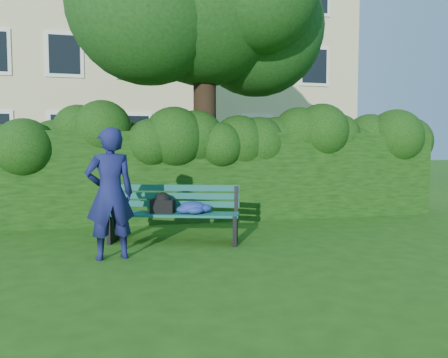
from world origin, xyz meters
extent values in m
plane|color=#255113|center=(0.00, 0.00, 0.00)|extent=(80.00, 80.00, 0.00)
cube|color=#CBC188|center=(0.00, 14.00, 6.00)|extent=(16.00, 8.00, 12.00)
cube|color=white|center=(-3.60, 9.98, 2.00)|extent=(1.30, 0.08, 1.60)
cube|color=black|center=(-3.60, 9.94, 2.00)|extent=(1.05, 0.04, 1.35)
cube|color=white|center=(-1.20, 9.98, 2.00)|extent=(1.30, 0.08, 1.60)
cube|color=black|center=(-1.20, 9.94, 2.00)|extent=(1.05, 0.04, 1.35)
cube|color=white|center=(1.20, 9.98, 2.00)|extent=(1.30, 0.08, 1.60)
cube|color=black|center=(1.20, 9.94, 2.00)|extent=(1.05, 0.04, 1.35)
cube|color=white|center=(3.60, 9.98, 2.00)|extent=(1.30, 0.08, 1.60)
cube|color=black|center=(3.60, 9.94, 2.00)|extent=(1.05, 0.04, 1.35)
cube|color=white|center=(6.00, 9.98, 2.00)|extent=(1.30, 0.08, 1.60)
cube|color=black|center=(6.00, 9.94, 2.00)|extent=(1.05, 0.04, 1.35)
cube|color=white|center=(-3.60, 9.98, 4.80)|extent=(1.30, 0.08, 1.60)
cube|color=black|center=(-3.60, 9.94, 4.80)|extent=(1.05, 0.04, 1.35)
cube|color=white|center=(-1.20, 9.98, 4.80)|extent=(1.30, 0.08, 1.60)
cube|color=black|center=(-1.20, 9.94, 4.80)|extent=(1.05, 0.04, 1.35)
cube|color=white|center=(1.20, 9.98, 4.80)|extent=(1.30, 0.08, 1.60)
cube|color=black|center=(1.20, 9.94, 4.80)|extent=(1.05, 0.04, 1.35)
cube|color=white|center=(3.60, 9.98, 4.80)|extent=(1.30, 0.08, 1.60)
cube|color=black|center=(3.60, 9.94, 4.80)|extent=(1.05, 0.04, 1.35)
cube|color=white|center=(6.00, 9.98, 4.80)|extent=(1.30, 0.08, 1.60)
cube|color=black|center=(6.00, 9.94, 4.80)|extent=(1.05, 0.04, 1.35)
cube|color=black|center=(0.00, 2.20, 0.90)|extent=(10.00, 1.00, 1.80)
cylinder|color=black|center=(0.06, 2.67, 2.28)|extent=(0.49, 0.49, 4.56)
sphere|color=#163913|center=(1.36, 3.07, 4.20)|extent=(3.05, 3.05, 3.05)
sphere|color=#163913|center=(-1.14, 2.37, 4.38)|extent=(3.25, 3.25, 3.25)
cube|color=#0E473A|center=(-0.99, -0.10, 0.45)|extent=(1.97, 0.71, 0.04)
cube|color=#0E473A|center=(-0.95, 0.02, 0.45)|extent=(1.97, 0.71, 0.04)
cube|color=#0E473A|center=(-0.92, 0.13, 0.45)|extent=(1.97, 0.71, 0.04)
cube|color=#0E473A|center=(-0.88, 0.25, 0.45)|extent=(1.97, 0.71, 0.04)
cube|color=#0E473A|center=(-0.85, 0.32, 0.58)|extent=(1.95, 0.65, 0.10)
cube|color=#0E473A|center=(-0.85, 0.33, 0.71)|extent=(1.95, 0.65, 0.10)
cube|color=#0E473A|center=(-0.85, 0.34, 0.84)|extent=(1.95, 0.65, 0.10)
cube|color=black|center=(-1.85, 0.37, 0.22)|extent=(0.21, 0.49, 0.44)
cube|color=black|center=(-1.78, 0.61, 0.65)|extent=(0.08, 0.08, 0.45)
cube|color=black|center=(-1.87, 0.32, 0.44)|extent=(0.18, 0.42, 0.05)
cube|color=black|center=(-0.01, -0.22, 0.22)|extent=(0.21, 0.49, 0.44)
cube|color=black|center=(0.07, 0.03, 0.65)|extent=(0.08, 0.08, 0.45)
cube|color=black|center=(-0.03, -0.27, 0.44)|extent=(0.18, 0.42, 0.05)
cube|color=white|center=(-1.16, 0.09, 0.48)|extent=(0.21, 0.18, 0.02)
cube|color=black|center=(-1.10, 0.13, 0.58)|extent=(0.42, 0.36, 0.21)
imported|color=#161950|center=(-1.87, -0.73, 0.88)|extent=(0.71, 0.53, 1.75)
camera|label=1|loc=(-1.73, -6.68, 1.48)|focal=35.00mm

